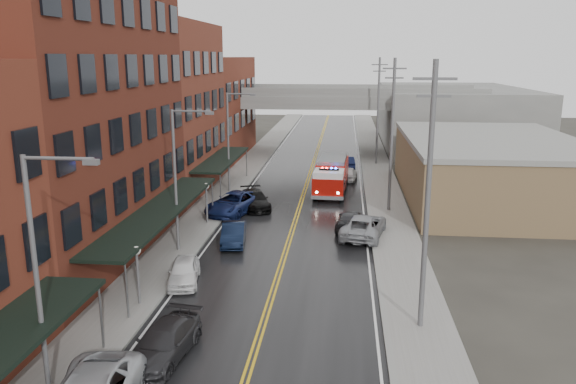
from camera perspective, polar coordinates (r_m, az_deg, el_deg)
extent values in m
cube|color=black|center=(40.94, 0.56, -3.55)|extent=(11.00, 160.00, 0.02)
cube|color=slate|center=(42.19, -9.38, -3.12)|extent=(3.00, 160.00, 0.15)
cube|color=slate|center=(40.93, 10.81, -3.71)|extent=(3.00, 160.00, 0.15)
cube|color=gray|center=(41.79, -7.19, -3.20)|extent=(0.30, 160.00, 0.15)
cube|color=gray|center=(40.82, 8.50, -3.66)|extent=(0.30, 160.00, 0.15)
cube|color=#542016|center=(36.26, -22.14, 7.73)|extent=(9.00, 20.00, 18.00)
cube|color=maroon|center=(52.45, -13.10, 8.25)|extent=(9.00, 15.00, 15.00)
cube|color=maroon|center=(69.31, -8.38, 8.44)|extent=(9.00, 20.00, 12.00)
cube|color=brown|center=(51.41, 19.72, 2.06)|extent=(14.00, 22.00, 5.00)
cube|color=slate|center=(80.66, 16.23, 7.33)|extent=(18.00, 30.00, 8.00)
cylinder|color=slate|center=(25.16, -18.45, -12.04)|extent=(0.10, 0.10, 3.00)
cube|color=black|center=(35.02, -12.83, -1.78)|extent=(2.60, 18.00, 0.18)
cylinder|color=slate|center=(27.50, -16.07, -9.61)|extent=(0.10, 0.10, 3.00)
cylinder|color=slate|center=(43.07, -7.68, -0.74)|extent=(0.10, 0.10, 3.00)
cube|color=black|center=(51.48, -6.70, 3.35)|extent=(2.60, 13.00, 0.18)
cylinder|color=slate|center=(45.72, -6.87, 0.12)|extent=(0.10, 0.10, 3.00)
cylinder|color=slate|center=(57.42, -4.23, 2.95)|extent=(0.10, 0.10, 3.00)
cylinder|color=#59595B|center=(28.92, -14.98, -8.57)|extent=(0.14, 0.14, 2.80)
sphere|color=silver|center=(28.40, -15.16, -5.77)|extent=(0.44, 0.44, 0.44)
cylinder|color=#59595B|center=(41.61, -8.25, -1.42)|extent=(0.14, 0.14, 2.80)
sphere|color=silver|center=(41.25, -8.32, 0.59)|extent=(0.44, 0.44, 0.44)
cylinder|color=#59595B|center=(21.28, -24.13, -8.55)|extent=(0.18, 0.18, 9.00)
cylinder|color=#59595B|center=(19.54, -22.32, 3.18)|extent=(2.40, 0.12, 0.12)
cube|color=#59595B|center=(19.06, -19.37, 2.88)|extent=(0.50, 0.22, 0.18)
cylinder|color=#59595B|center=(35.37, -11.38, 0.95)|extent=(0.18, 0.18, 9.00)
cylinder|color=#59595B|center=(34.35, -9.79, 8.09)|extent=(2.40, 0.12, 0.12)
cube|color=#59595B|center=(34.08, -7.98, 7.94)|extent=(0.50, 0.22, 0.18)
cylinder|color=#59595B|center=(50.61, -6.09, 4.91)|extent=(0.18, 0.18, 9.00)
cylinder|color=#59595B|center=(49.90, -4.85, 9.90)|extent=(2.40, 0.12, 0.12)
cube|color=#59595B|center=(49.72, -3.58, 9.80)|extent=(0.50, 0.22, 0.18)
cylinder|color=#59595B|center=(24.98, 13.99, -0.92)|extent=(0.24, 0.24, 12.00)
cube|color=#59595B|center=(24.24, 14.70, 11.07)|extent=(1.80, 0.12, 0.12)
cube|color=#59595B|center=(24.27, 14.60, 9.42)|extent=(1.40, 0.12, 0.12)
cylinder|color=#59595B|center=(44.52, 10.49, 5.53)|extent=(0.24, 0.24, 12.00)
cube|color=#59595B|center=(44.11, 10.79, 12.23)|extent=(1.80, 0.12, 0.12)
cube|color=#59595B|center=(44.13, 10.75, 11.32)|extent=(1.40, 0.12, 0.12)
cylinder|color=#59595B|center=(64.34, 9.12, 8.02)|extent=(0.24, 0.24, 12.00)
cube|color=#59595B|center=(64.06, 9.30, 12.65)|extent=(1.80, 0.12, 0.12)
cube|color=#59595B|center=(64.07, 9.27, 12.02)|extent=(1.40, 0.12, 0.12)
cube|color=slate|center=(71.24, 2.97, 9.30)|extent=(40.00, 10.00, 1.50)
cube|color=slate|center=(73.00, -5.77, 6.40)|extent=(1.60, 8.00, 6.00)
cube|color=slate|center=(71.91, 11.77, 6.07)|extent=(1.60, 8.00, 6.00)
cube|color=#900C06|center=(52.20, 4.55, 2.02)|extent=(2.94, 5.93, 2.21)
cube|color=#900C06|center=(48.26, 4.16, 0.68)|extent=(2.78, 2.88, 1.58)
cube|color=silver|center=(48.04, 4.18, 1.91)|extent=(2.63, 2.66, 0.53)
cube|color=black|center=(48.40, 4.19, 1.10)|extent=(2.74, 1.82, 0.84)
cube|color=slate|center=(51.96, 4.57, 3.39)|extent=(2.65, 5.49, 0.32)
cube|color=black|center=(47.97, 4.19, 2.31)|extent=(1.70, 0.38, 0.15)
sphere|color=#FF0C0C|center=(48.00, 3.50, 2.44)|extent=(0.21, 0.21, 0.21)
sphere|color=#1933FF|center=(47.91, 4.88, 2.39)|extent=(0.21, 0.21, 0.21)
cylinder|color=black|center=(48.45, 2.77, -0.21)|extent=(1.07, 0.42, 1.05)
cylinder|color=black|center=(48.27, 5.51, -0.31)|extent=(1.07, 0.42, 1.05)
cylinder|color=black|center=(52.02, 3.20, 0.75)|extent=(1.07, 0.42, 1.05)
cylinder|color=black|center=(51.85, 5.75, 0.66)|extent=(1.07, 0.42, 1.05)
cylinder|color=black|center=(54.58, 3.48, 1.36)|extent=(1.07, 0.42, 1.05)
cylinder|color=black|center=(54.42, 5.91, 1.28)|extent=(1.07, 0.42, 1.05)
imported|color=#252528|center=(24.33, -12.47, -14.70)|extent=(2.52, 4.93, 1.37)
imported|color=white|center=(31.42, -10.53, -7.94)|extent=(2.28, 4.17, 1.35)
imported|color=black|center=(37.30, -5.56, -4.24)|extent=(2.02, 4.38, 1.39)
imported|color=navy|center=(44.46, -5.47, -1.13)|extent=(4.48, 6.50, 1.65)
imported|color=black|center=(45.77, -3.38, -0.79)|extent=(3.52, 5.36, 1.44)
imported|color=gray|center=(38.86, 7.69, -3.43)|extent=(3.63, 6.02, 1.56)
imported|color=#2A2A2D|center=(40.40, 6.39, -2.89)|extent=(2.44, 4.84, 1.35)
imported|color=#BABABA|center=(56.32, 6.12, 1.87)|extent=(2.09, 4.25, 1.39)
imported|color=black|center=(62.20, 5.95, 3.00)|extent=(1.98, 4.44, 1.41)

